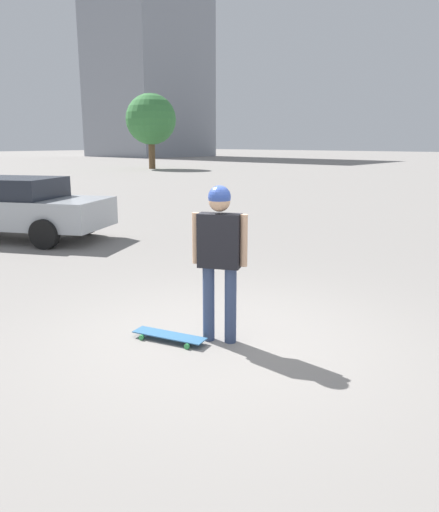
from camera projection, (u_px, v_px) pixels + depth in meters
The scene contains 6 objects.
ground_plane at pixel (220, 341), 5.71m from camera, with size 220.00×220.00×0.00m, color gray.
person at pixel (220, 248), 5.47m from camera, with size 0.38×0.57×1.77m.
skateboard at pixel (169, 336), 5.70m from camera, with size 0.43×0.90×0.07m.
car_parked_near at pixel (11, 207), 11.56m from camera, with size 3.61×4.89×1.42m.
building_block_distant at pixel (147, 38), 72.92m from camera, with size 14.26×14.17×33.95m.
tree_distant at pixel (151, 119), 40.60m from camera, with size 4.08×4.08×6.04m.
Camera 1 is at (4.07, 3.47, 2.23)m, focal length 35.00 mm.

